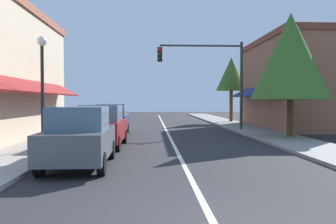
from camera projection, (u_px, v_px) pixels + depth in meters
name	position (u px, v px, depth m)	size (l,w,h in m)	color
ground_plane	(167.00, 131.00, 23.13)	(80.00, 80.00, 0.00)	#28282B
sidewalk_left	(81.00, 130.00, 22.88)	(2.60, 56.00, 0.12)	#A39E99
sidewalk_right	(250.00, 130.00, 23.39)	(2.60, 56.00, 0.12)	gray
lane_center_stripe	(167.00, 131.00, 23.13)	(0.14, 52.00, 0.01)	silver
storefront_right_block	(292.00, 83.00, 25.45)	(5.88, 10.20, 6.41)	#8E5B42
parked_car_nearest_left	(80.00, 137.00, 10.48)	(1.84, 4.13, 1.77)	#4C5156
parked_car_second_left	(102.00, 126.00, 14.90)	(1.85, 4.13, 1.77)	maroon
parked_car_third_left	(112.00, 120.00, 20.27)	(1.84, 4.13, 1.77)	navy
traffic_signal_mast_arm	(212.00, 70.00, 22.72)	(5.49, 0.50, 5.71)	#333333
street_lamp_left_near	(42.00, 74.00, 13.00)	(0.36, 0.36, 4.30)	black
tree_right_near	(290.00, 56.00, 18.09)	(3.99, 3.99, 6.41)	#4C331E
tree_right_far	(231.00, 74.00, 31.64)	(2.67, 2.67, 5.81)	#4C331E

